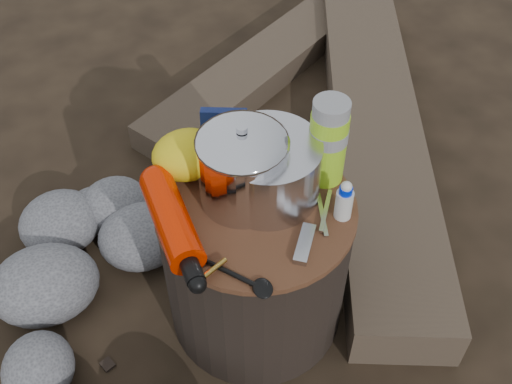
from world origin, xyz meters
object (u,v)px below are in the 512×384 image
object	(u,v)px
stump	(256,263)
thermos	(328,142)
travel_mug	(278,144)
camping_pot	(243,165)
log_main	(375,130)
fuel_bottle	(172,220)

from	to	relation	value
stump	thermos	bearing A→B (deg)	15.92
stump	travel_mug	distance (m)	0.32
stump	travel_mug	size ratio (longest dim) A/B	4.06
camping_pot	log_main	bearing A→B (deg)	39.87
stump	camping_pot	xyz separation A→B (m)	(-0.02, 0.04, 0.32)
camping_pot	thermos	distance (m)	0.21
thermos	fuel_bottle	bearing A→B (deg)	-169.02
log_main	thermos	bearing A→B (deg)	-111.43
log_main	travel_mug	world-z (taller)	travel_mug
travel_mug	log_main	bearing A→B (deg)	39.95
fuel_bottle	travel_mug	xyz separation A→B (m)	(0.29, 0.15, 0.02)
fuel_bottle	travel_mug	world-z (taller)	travel_mug
log_main	fuel_bottle	bearing A→B (deg)	-126.53
log_main	travel_mug	distance (m)	0.76
thermos	stump	bearing A→B (deg)	-164.08
stump	log_main	xyz separation A→B (m)	(0.58, 0.54, -0.14)
stump	fuel_bottle	size ratio (longest dim) A/B	1.41
stump	log_main	world-z (taller)	stump
fuel_bottle	camping_pot	bearing A→B (deg)	13.18
thermos	camping_pot	bearing A→B (deg)	-176.43
log_main	fuel_bottle	xyz separation A→B (m)	(-0.78, -0.56, 0.40)
fuel_bottle	travel_mug	size ratio (longest dim) A/B	2.87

